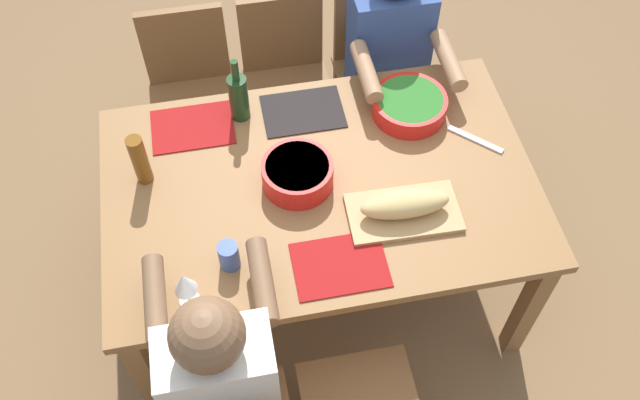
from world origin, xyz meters
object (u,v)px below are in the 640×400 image
(bread_loaf, at_px, (405,204))
(wine_bottle, at_px, (239,96))
(diner_far_right, at_px, (391,55))
(diner_near_left, at_px, (222,376))
(dining_table, at_px, (320,196))
(serving_bowl_greens, at_px, (410,105))
(chair_far_center, at_px, (286,75))
(wine_glass, at_px, (185,284))
(serving_bowl_salad, at_px, (297,173))
(beer_bottle, at_px, (140,160))
(chair_far_right, at_px, (377,62))
(cup_near_left, at_px, (229,256))
(chair_far_left, at_px, (192,87))
(cutting_board, at_px, (403,213))

(bread_loaf, height_order, wine_bottle, wine_bottle)
(diner_far_right, distance_m, diner_near_left, 1.58)
(dining_table, xyz_separation_m, serving_bowl_greens, (0.41, 0.28, 0.13))
(chair_far_center, distance_m, wine_glass, 1.39)
(diner_near_left, height_order, wine_glass, diner_near_left)
(serving_bowl_salad, xyz_separation_m, beer_bottle, (-0.55, 0.12, 0.05))
(dining_table, relative_size, chair_far_center, 1.88)
(diner_far_right, xyz_separation_m, chair_far_center, (-0.44, 0.18, -0.21))
(chair_far_right, relative_size, serving_bowl_greens, 2.88)
(bread_loaf, distance_m, cup_near_left, 0.64)
(dining_table, distance_m, wine_glass, 0.68)
(chair_far_right, height_order, beer_bottle, beer_bottle)
(serving_bowl_greens, distance_m, beer_bottle, 1.06)
(diner_far_right, bearing_deg, serving_bowl_greens, -94.11)
(chair_far_left, distance_m, serving_bowl_salad, 0.95)
(serving_bowl_greens, height_order, beer_bottle, beer_bottle)
(chair_far_left, height_order, bread_loaf, same)
(beer_bottle, bearing_deg, chair_far_left, 74.65)
(beer_bottle, height_order, cup_near_left, beer_bottle)
(cutting_board, bearing_deg, chair_far_right, 80.46)
(chair_far_left, distance_m, wine_glass, 1.30)
(chair_far_right, bearing_deg, chair_far_left, 180.00)
(chair_far_right, xyz_separation_m, cutting_board, (-0.17, -1.04, 0.27))
(chair_far_left, height_order, diner_near_left, diner_near_left)
(wine_bottle, bearing_deg, chair_far_left, 113.29)
(serving_bowl_greens, bearing_deg, cup_near_left, -144.32)
(serving_bowl_salad, bearing_deg, cutting_board, -31.68)
(serving_bowl_greens, bearing_deg, wine_bottle, 170.37)
(chair_far_left, xyz_separation_m, diner_near_left, (-0.00, -1.50, 0.21))
(wine_bottle, bearing_deg, chair_far_center, 61.59)
(serving_bowl_salad, bearing_deg, cup_near_left, -133.55)
(chair_far_left, distance_m, beer_bottle, 0.81)
(wine_bottle, distance_m, beer_bottle, 0.46)
(chair_far_left, distance_m, cutting_board, 1.28)
(serving_bowl_greens, height_order, bread_loaf, bread_loaf)
(chair_far_center, relative_size, cutting_board, 2.12)
(chair_far_center, relative_size, wine_glass, 5.12)
(serving_bowl_salad, height_order, cup_near_left, cup_near_left)
(dining_table, xyz_separation_m, wine_glass, (-0.51, -0.40, 0.20))
(diner_far_right, xyz_separation_m, wine_glass, (-0.95, -1.05, 0.16))
(wine_bottle, xyz_separation_m, cup_near_left, (-0.12, -0.67, -0.05))
(dining_table, height_order, beer_bottle, beer_bottle)
(chair_far_center, bearing_deg, chair_far_left, 180.00)
(serving_bowl_greens, xyz_separation_m, wine_glass, (-0.93, -0.67, 0.07))
(serving_bowl_salad, bearing_deg, serving_bowl_greens, 27.67)
(dining_table, relative_size, cup_near_left, 14.63)
(dining_table, xyz_separation_m, serving_bowl_salad, (-0.08, 0.02, 0.14))
(chair_far_left, bearing_deg, cutting_board, -55.74)
(serving_bowl_salad, height_order, wine_glass, wine_glass)
(chair_far_right, xyz_separation_m, beer_bottle, (-1.07, -0.70, 0.37))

